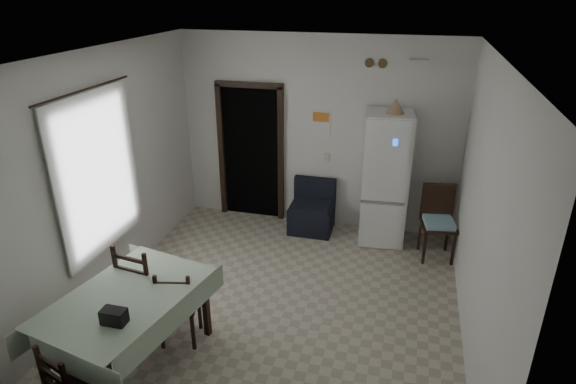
% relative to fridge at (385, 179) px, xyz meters
% --- Properties ---
extents(ground, '(4.50, 4.50, 0.00)m').
position_rel_fridge_xyz_m(ground, '(-1.06, -1.93, -0.97)').
color(ground, '#B6AB95').
rests_on(ground, ground).
extents(ceiling, '(4.20, 4.50, 0.02)m').
position_rel_fridge_xyz_m(ceiling, '(-1.06, -1.93, 1.93)').
color(ceiling, white).
rests_on(ceiling, ground).
extents(wall_back, '(4.20, 0.02, 2.90)m').
position_rel_fridge_xyz_m(wall_back, '(-1.06, 0.32, 0.48)').
color(wall_back, white).
rests_on(wall_back, ground).
extents(wall_front, '(4.20, 0.02, 2.90)m').
position_rel_fridge_xyz_m(wall_front, '(-1.06, -4.18, 0.48)').
color(wall_front, white).
rests_on(wall_front, ground).
extents(wall_left, '(0.02, 4.50, 2.90)m').
position_rel_fridge_xyz_m(wall_left, '(-3.16, -1.93, 0.48)').
color(wall_left, white).
rests_on(wall_left, ground).
extents(wall_right, '(0.02, 4.50, 2.90)m').
position_rel_fridge_xyz_m(wall_right, '(1.04, -1.93, 0.48)').
color(wall_right, white).
rests_on(wall_right, ground).
extents(doorway, '(1.06, 0.52, 2.22)m').
position_rel_fridge_xyz_m(doorway, '(-2.11, 0.52, 0.09)').
color(doorway, black).
rests_on(doorway, ground).
extents(window_recess, '(0.10, 1.20, 1.60)m').
position_rel_fridge_xyz_m(window_recess, '(-3.21, -2.13, 0.58)').
color(window_recess, silver).
rests_on(window_recess, ground).
extents(curtain, '(0.02, 1.45, 1.85)m').
position_rel_fridge_xyz_m(curtain, '(-3.10, -2.13, 0.58)').
color(curtain, white).
rests_on(curtain, ground).
extents(curtain_rod, '(0.02, 1.60, 0.02)m').
position_rel_fridge_xyz_m(curtain_rod, '(-3.09, -2.13, 1.53)').
color(curtain_rod, black).
rests_on(curtain_rod, ground).
extents(calendar, '(0.28, 0.02, 0.40)m').
position_rel_fridge_xyz_m(calendar, '(-1.01, 0.31, 0.65)').
color(calendar, white).
rests_on(calendar, ground).
extents(calendar_image, '(0.24, 0.01, 0.14)m').
position_rel_fridge_xyz_m(calendar_image, '(-1.01, 0.30, 0.75)').
color(calendar_image, orange).
rests_on(calendar_image, ground).
extents(light_switch, '(0.08, 0.02, 0.12)m').
position_rel_fridge_xyz_m(light_switch, '(-0.91, 0.31, 0.13)').
color(light_switch, beige).
rests_on(light_switch, ground).
extents(vent_left, '(0.12, 0.03, 0.12)m').
position_rel_fridge_xyz_m(vent_left, '(-0.36, 0.30, 1.55)').
color(vent_left, brown).
rests_on(vent_left, ground).
extents(vent_right, '(0.12, 0.03, 0.12)m').
position_rel_fridge_xyz_m(vent_right, '(-0.18, 0.30, 1.55)').
color(vent_right, brown).
rests_on(vent_right, ground).
extents(emergency_light, '(0.25, 0.07, 0.09)m').
position_rel_fridge_xyz_m(emergency_light, '(0.29, 0.28, 1.58)').
color(emergency_light, white).
rests_on(emergency_light, ground).
extents(fridge, '(0.69, 0.69, 1.93)m').
position_rel_fridge_xyz_m(fridge, '(0.00, 0.00, 0.00)').
color(fridge, white).
rests_on(fridge, ground).
extents(tan_cone, '(0.25, 0.25, 0.20)m').
position_rel_fridge_xyz_m(tan_cone, '(0.06, -0.06, 1.07)').
color(tan_cone, tan).
rests_on(tan_cone, fridge).
extents(navy_seat, '(0.65, 0.63, 0.78)m').
position_rel_fridge_xyz_m(navy_seat, '(-1.06, 0.00, -0.58)').
color(navy_seat, black).
rests_on(navy_seat, ground).
extents(corner_chair, '(0.52, 0.52, 1.03)m').
position_rel_fridge_xyz_m(corner_chair, '(0.78, -0.35, -0.45)').
color(corner_chair, black).
rests_on(corner_chair, ground).
extents(dining_table, '(1.32, 1.74, 0.82)m').
position_rel_fridge_xyz_m(dining_table, '(-2.18, -3.23, -0.56)').
color(dining_table, '#AFC6A9').
rests_on(dining_table, ground).
extents(black_bag, '(0.22, 0.13, 0.14)m').
position_rel_fridge_xyz_m(black_bag, '(-2.05, -3.60, -0.08)').
color(black_bag, black).
rests_on(black_bag, dining_table).
extents(dining_chair_far_left, '(0.52, 0.52, 1.07)m').
position_rel_fridge_xyz_m(dining_chair_far_left, '(-2.34, -2.64, -0.43)').
color(dining_chair_far_left, black).
rests_on(dining_chair_far_left, ground).
extents(dining_chair_far_right, '(0.46, 0.46, 0.90)m').
position_rel_fridge_xyz_m(dining_chair_far_right, '(-1.89, -2.77, -0.52)').
color(dining_chair_far_right, black).
rests_on(dining_chair_far_right, ground).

